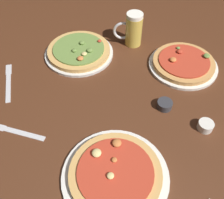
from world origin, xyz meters
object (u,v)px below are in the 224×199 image
Objects in this scene: pizza_plate_near at (115,174)px; knife_spare at (16,131)px; ramekin_butter at (165,105)px; pizza_plate_side at (79,51)px; ramekin_sauce at (206,126)px; pizza_plate_far at (183,63)px; beer_mug_dark at (133,30)px; knife_right at (8,82)px.

knife_spare is (-0.37, 0.05, -0.01)m from pizza_plate_near.
pizza_plate_near is 0.33m from ramekin_butter.
ramekin_sauce is (0.57, -0.23, -0.00)m from pizza_plate_side.
pizza_plate_far is 5.48× the size of ramekin_sauce.
pizza_plate_side reaches higher than ramekin_butter.
knife_spare is at bearing -112.15° from beer_mug_dark.
pizza_plate_near reaches higher than knife_spare.
beer_mug_dark reaches higher than pizza_plate_near.
ramekin_sauce is at bearing 1.38° from knife_right.
ramekin_butter is 0.62m from knife_right.
pizza_plate_far is at bearing -19.28° from beer_mug_dark.
pizza_plate_side is 0.26m from beer_mug_dark.
ramekin_butter is 0.29× the size of knife_right.
knife_spare is (-0.49, -0.51, -0.01)m from pizza_plate_far.
ramekin_butter is at bearing 161.52° from ramekin_sauce.
knife_right is (-0.65, -0.31, -0.01)m from pizza_plate_far.
pizza_plate_far is 0.27m from beer_mug_dark.
pizza_plate_far reaches higher than knife_spare.
pizza_plate_near is at bearing -102.30° from pizza_plate_far.
pizza_plate_near reaches higher than knife_right.
ramekin_butter reaches higher than knife_spare.
ramekin_sauce is at bearing -68.52° from pizza_plate_far.
pizza_plate_near is 2.11× the size of beer_mug_dark.
pizza_plate_far is at bearing 111.48° from ramekin_sauce.
beer_mug_dark is at bearing 133.58° from ramekin_sauce.
pizza_plate_near reaches higher than ramekin_butter.
pizza_plate_far is 1.47× the size of knife_right.
beer_mug_dark reaches higher than pizza_plate_far.
knife_spare is (-0.04, -0.45, -0.01)m from pizza_plate_side.
knife_right is (-0.20, -0.25, -0.01)m from pizza_plate_side.
ramekin_butter reaches higher than knife_right.
ramekin_butter is (-0.15, 0.05, -0.00)m from ramekin_sauce.
ramekin_sauce is at bearing -18.48° from ramekin_butter.
ramekin_butter is at bearing -23.74° from pizza_plate_side.
pizza_plate_far reaches higher than knife_right.
pizza_plate_far is 1.89× the size of beer_mug_dark.
pizza_plate_side is 1.43× the size of knife_spare.
pizza_plate_near is 1.07× the size of pizza_plate_side.
ramekin_sauce is 0.77m from knife_right.
pizza_plate_near is 0.66m from beer_mug_dark.
pizza_plate_near is 6.12× the size of ramekin_sauce.
ramekin_sauce is 0.94× the size of ramekin_butter.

